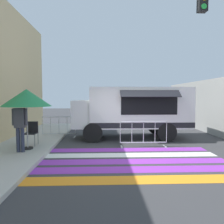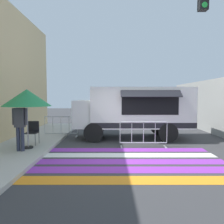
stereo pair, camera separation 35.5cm
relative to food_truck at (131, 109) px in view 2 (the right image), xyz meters
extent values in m
plane|color=#38383A|center=(-0.59, -3.10, -1.45)|extent=(60.00, 60.00, 0.00)
cube|color=orange|center=(-0.59, -5.44, -1.44)|extent=(6.40, 0.56, 0.01)
cube|color=purple|center=(-0.59, -4.68, -1.44)|extent=(6.40, 0.56, 0.01)
cube|color=purple|center=(-0.59, -3.92, -1.44)|extent=(6.40, 0.56, 0.01)
cube|color=white|center=(-0.59, -3.16, -1.44)|extent=(6.40, 0.56, 0.01)
cube|color=purple|center=(-0.59, -2.40, -1.44)|extent=(6.40, 0.56, 0.01)
cube|color=white|center=(0.43, 0.01, 0.08)|extent=(4.71, 2.23, 1.89)
cube|color=white|center=(-1.93, 0.01, -0.23)|extent=(1.66, 2.05, 1.27)
cube|color=#1E232D|center=(-2.71, 0.01, 0.09)|extent=(0.06, 1.78, 0.48)
cube|color=black|center=(0.71, -1.12, 0.22)|extent=(2.50, 0.03, 0.85)
cube|color=black|center=(0.71, -1.33, 0.73)|extent=(2.60, 0.43, 0.31)
cube|color=black|center=(0.43, -1.12, -0.68)|extent=(4.71, 0.01, 0.24)
cylinder|color=black|center=(-1.79, -1.02, -1.01)|extent=(0.87, 0.22, 0.87)
cylinder|color=black|center=(-1.79, 1.03, -1.01)|extent=(0.87, 0.22, 0.87)
cylinder|color=black|center=(1.54, -1.02, -1.01)|extent=(0.87, 0.22, 0.87)
cylinder|color=black|center=(1.54, 1.03, -1.01)|extent=(0.87, 0.22, 0.87)
cylinder|color=green|center=(2.34, -2.65, 3.86)|extent=(0.20, 0.02, 0.20)
cylinder|color=black|center=(-4.09, -2.63, -1.29)|extent=(0.36, 0.36, 0.06)
cylinder|color=#B2B2B7|center=(-4.09, -2.63, -0.23)|extent=(0.04, 0.04, 2.19)
cone|color=#268C4C|center=(-4.09, -2.63, 0.56)|extent=(1.76, 1.76, 0.62)
cylinder|color=#4C4C51|center=(-4.40, -2.23, -1.09)|extent=(0.02, 0.02, 0.46)
cylinder|color=#4C4C51|center=(-3.96, -2.23, -1.09)|extent=(0.02, 0.02, 0.46)
cylinder|color=#4C4C51|center=(-4.40, -1.79, -1.09)|extent=(0.02, 0.02, 0.46)
cylinder|color=#4C4C51|center=(-3.96, -1.79, -1.09)|extent=(0.02, 0.02, 0.46)
cube|color=black|center=(-4.18, -2.01, -0.85)|extent=(0.46, 0.46, 0.03)
cube|color=black|center=(-4.18, -1.80, -0.62)|extent=(0.46, 0.03, 0.43)
cylinder|color=#2D3347|center=(-4.27, -3.05, -0.90)|extent=(0.13, 0.13, 0.85)
cylinder|color=#2D3347|center=(-4.12, -3.05, -0.90)|extent=(0.13, 0.13, 0.85)
cube|color=#3F3F47|center=(-4.20, -3.05, -0.14)|extent=(0.34, 0.20, 0.68)
cylinder|color=#3F3F47|center=(-4.42, -3.05, -0.10)|extent=(0.09, 0.09, 0.58)
cylinder|color=#3F3F47|center=(-3.98, -3.05, -0.10)|extent=(0.09, 0.09, 0.58)
sphere|color=#9E7051|center=(-4.20, -3.05, 0.36)|extent=(0.24, 0.24, 0.24)
cylinder|color=#B7BABF|center=(0.30, -1.97, -0.41)|extent=(1.89, 0.04, 0.04)
cylinder|color=#B7BABF|center=(0.30, -1.97, -1.26)|extent=(1.89, 0.04, 0.04)
cylinder|color=#B7BABF|center=(-0.64, -1.97, -0.84)|extent=(0.02, 0.02, 0.84)
cylinder|color=#B7BABF|center=(-0.17, -1.97, -0.84)|extent=(0.02, 0.02, 0.84)
cylinder|color=#B7BABF|center=(0.30, -1.97, -0.84)|extent=(0.02, 0.02, 0.84)
cylinder|color=#B7BABF|center=(0.78, -1.97, -0.84)|extent=(0.02, 0.02, 0.84)
cylinder|color=#B7BABF|center=(1.25, -1.97, -0.84)|extent=(0.02, 0.02, 0.84)
cube|color=#B7BABF|center=(-0.59, -1.97, -1.43)|extent=(0.06, 0.44, 0.03)
cube|color=#B7BABF|center=(1.20, -1.97, -1.43)|extent=(0.06, 0.44, 0.03)
cylinder|color=#B7BABF|center=(-3.54, 0.27, -0.41)|extent=(1.64, 0.04, 0.04)
cylinder|color=#B7BABF|center=(-3.54, 0.27, -1.26)|extent=(1.64, 0.04, 0.04)
cylinder|color=#B7BABF|center=(-4.36, 0.27, -0.84)|extent=(0.02, 0.02, 0.84)
cylinder|color=#B7BABF|center=(-3.95, 0.27, -0.84)|extent=(0.02, 0.02, 0.84)
cylinder|color=#B7BABF|center=(-3.54, 0.27, -0.84)|extent=(0.02, 0.02, 0.84)
cylinder|color=#B7BABF|center=(-3.13, 0.27, -0.84)|extent=(0.02, 0.02, 0.84)
cylinder|color=#B7BABF|center=(-2.72, 0.27, -0.84)|extent=(0.02, 0.02, 0.84)
cube|color=#B7BABF|center=(-4.31, 0.27, -1.43)|extent=(0.06, 0.44, 0.03)
cube|color=#B7BABF|center=(-2.77, 0.27, -1.43)|extent=(0.06, 0.44, 0.03)
camera|label=1|loc=(-1.32, -10.64, 0.60)|focal=35.00mm
camera|label=2|loc=(-0.96, -10.65, 0.60)|focal=35.00mm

